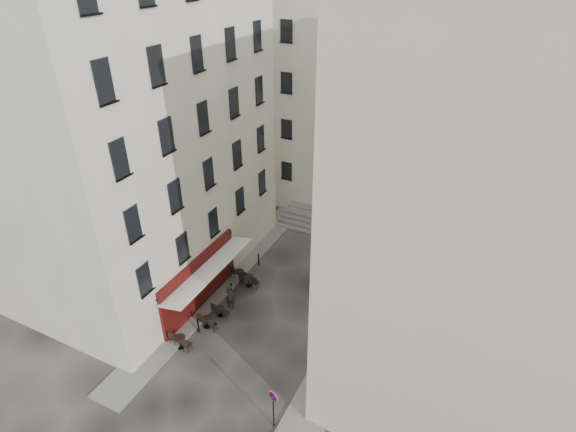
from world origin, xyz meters
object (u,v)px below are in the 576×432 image
Objects in this scene: no_parking_sign at (273,403)px; pedestrian at (230,296)px; bistro_table_a at (180,341)px; bistro_table_b at (207,321)px.

no_parking_sign reaches higher than pedestrian.
no_parking_sign reaches higher than bistro_table_a.
pedestrian is (-6.01, 5.93, -0.78)m from no_parking_sign.
no_parking_sign is 1.67× the size of bistro_table_a.
pedestrian is at bearing 151.40° from no_parking_sign.
pedestrian reaches higher than bistro_table_a.
pedestrian is at bearing 79.73° from bistro_table_a.
pedestrian is (0.72, 3.95, 0.35)m from bistro_table_a.
bistro_table_a reaches higher than bistro_table_b.
bistro_table_a is at bearing 76.58° from pedestrian.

